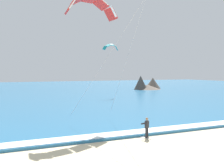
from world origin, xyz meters
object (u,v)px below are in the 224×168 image
at_px(kitesurfer, 147,127).
at_px(kite_primary, 91,5).
at_px(kite_distant, 111,46).
at_px(surfboard, 147,138).

xyz_separation_m(kitesurfer, kite_primary, (-2.06, 7.55, 11.22)).
bearing_deg(kite_primary, kite_distant, 62.01).
bearing_deg(surfboard, kite_primary, 105.26).
xyz_separation_m(kite_primary, kite_distant, (13.80, 25.96, -1.46)).
bearing_deg(kite_distant, kite_primary, -117.99).
bearing_deg(kitesurfer, kite_primary, 105.24).
distance_m(surfboard, kite_distant, 37.09).
relative_size(kitesurfer, kite_primary, 0.14).
distance_m(surfboard, kitesurfer, 0.91).
distance_m(surfboard, kite_primary, 14.45).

